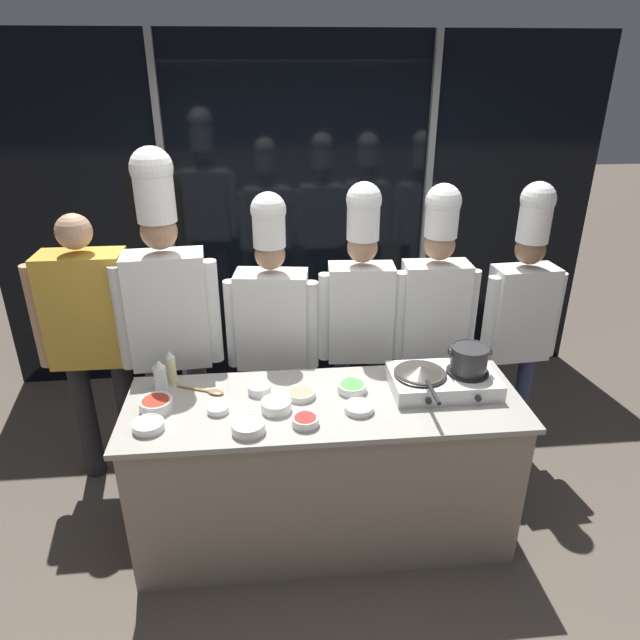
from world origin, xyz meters
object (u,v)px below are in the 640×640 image
at_px(prep_bowl_shrimp, 359,407).
at_px(prep_bowl_bean_sprouts, 148,425).
at_px(prep_bowl_scallions, 352,387).
at_px(prep_bowl_onion, 276,405).
at_px(serving_spoon_slotted, 210,391).
at_px(chef_head, 168,305).
at_px(prep_bowl_rice, 218,409).
at_px(prep_bowl_garlic, 259,388).
at_px(prep_bowl_chicken, 248,426).
at_px(squeeze_bottle_clear, 160,376).
at_px(prep_bowl_mushrooms, 301,393).
at_px(chef_apprentice, 521,308).
at_px(squeeze_bottle_oil, 171,367).
at_px(portable_stove, 443,381).
at_px(prep_bowl_chili_flakes, 156,404).
at_px(chef_sous, 272,320).
at_px(chef_line, 360,309).
at_px(stock_pot, 469,358).
at_px(chef_pastry, 434,308).
at_px(frying_pan, 421,370).
at_px(person_guest, 91,329).
at_px(prep_bowl_bell_pepper, 305,420).

height_order(prep_bowl_shrimp, prep_bowl_bean_sprouts, prep_bowl_bean_sprouts).
bearing_deg(prep_bowl_scallions, prep_bowl_onion, -160.45).
relative_size(serving_spoon_slotted, chef_head, 0.13).
bearing_deg(prep_bowl_bean_sprouts, prep_bowl_rice, 20.20).
relative_size(prep_bowl_garlic, prep_bowl_chicken, 0.77).
xyz_separation_m(squeeze_bottle_clear, prep_bowl_bean_sprouts, (-0.01, -0.36, -0.06)).
distance_m(prep_bowl_mushrooms, chef_apprentice, 1.54).
xyz_separation_m(prep_bowl_chicken, chef_apprentice, (1.68, 0.86, 0.17)).
bearing_deg(squeeze_bottle_oil, prep_bowl_chicken, -50.10).
bearing_deg(portable_stove, prep_bowl_chili_flakes, -177.88).
height_order(squeeze_bottle_oil, prep_bowl_scallions, squeeze_bottle_oil).
bearing_deg(squeeze_bottle_oil, chef_sous, 35.73).
xyz_separation_m(prep_bowl_shrimp, chef_apprentice, (1.13, 0.74, 0.18)).
bearing_deg(squeeze_bottle_oil, chef_line, 20.94).
relative_size(prep_bowl_chicken, prep_bowl_bean_sprouts, 1.07).
bearing_deg(prep_bowl_mushrooms, prep_bowl_bean_sprouts, -163.54).
xyz_separation_m(stock_pot, squeeze_bottle_oil, (-1.58, 0.21, -0.09)).
xyz_separation_m(serving_spoon_slotted, chef_sous, (0.35, 0.54, 0.15)).
bearing_deg(chef_apprentice, portable_stove, 36.80).
relative_size(squeeze_bottle_oil, prep_bowl_shrimp, 1.29).
distance_m(squeeze_bottle_oil, prep_bowl_chicken, 0.66).
height_order(prep_bowl_chili_flakes, chef_pastry, chef_pastry).
distance_m(portable_stove, chef_sous, 1.09).
height_order(frying_pan, chef_head, chef_head).
relative_size(prep_bowl_mushrooms, chef_pastry, 0.08).
xyz_separation_m(prep_bowl_garlic, chef_apprentice, (1.63, 0.51, 0.17)).
bearing_deg(stock_pot, chef_sous, 148.86).
bearing_deg(frying_pan, person_guest, 161.75).
relative_size(portable_stove, chef_sous, 0.31).
xyz_separation_m(prep_bowl_rice, prep_bowl_onion, (0.29, -0.01, 0.01)).
distance_m(stock_pot, chef_pastry, 0.60).
height_order(portable_stove, prep_bowl_mushrooms, portable_stove).
relative_size(squeeze_bottle_clear, prep_bowl_onion, 1.16).
bearing_deg(portable_stove, prep_bowl_bean_sprouts, -171.43).
distance_m(frying_pan, chef_sous, 0.99).
height_order(prep_bowl_garlic, prep_bowl_scallions, same).
relative_size(stock_pot, squeeze_bottle_oil, 1.15).
height_order(serving_spoon_slotted, chef_pastry, chef_pastry).
relative_size(stock_pot, prep_bowl_chicken, 1.38).
xyz_separation_m(portable_stove, squeeze_bottle_oil, (-1.45, 0.21, 0.04)).
bearing_deg(portable_stove, prep_bowl_bell_pepper, -160.97).
bearing_deg(prep_bowl_rice, chef_apprentice, 20.25).
relative_size(portable_stove, chef_pastry, 0.30).
bearing_deg(prep_bowl_garlic, prep_bowl_bean_sprouts, -151.84).
relative_size(squeeze_bottle_clear, chef_sous, 0.10).
height_order(prep_bowl_bell_pepper, prep_bowl_chili_flakes, prep_bowl_chili_flakes).
xyz_separation_m(portable_stove, prep_bowl_onion, (-0.89, -0.12, -0.02)).
relative_size(stock_pot, prep_bowl_bell_pepper, 1.67).
bearing_deg(chef_pastry, prep_bowl_mushrooms, 36.37).
height_order(serving_spoon_slotted, chef_head, chef_head).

